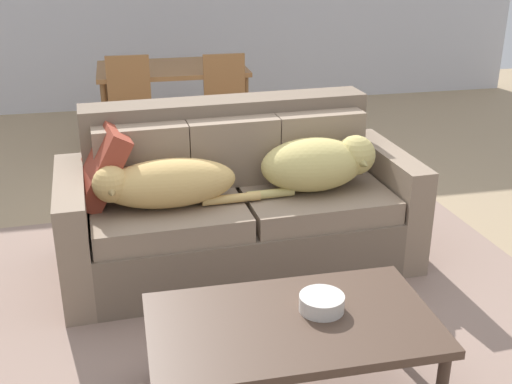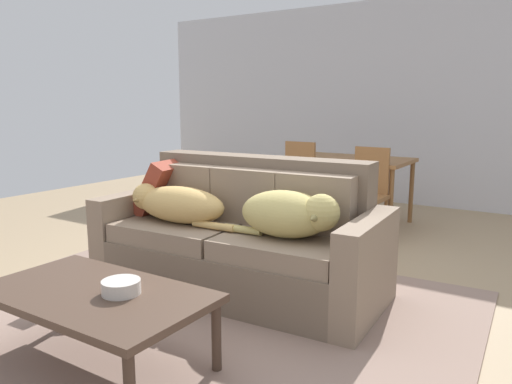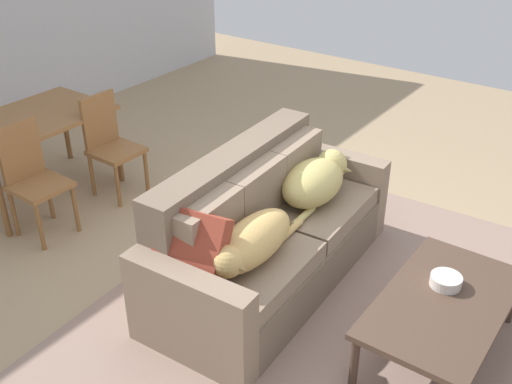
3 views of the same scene
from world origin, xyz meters
name	(u,v)px [view 3 (image 3 of 3)]	position (x,y,z in m)	size (l,w,h in m)	color
ground_plane	(289,276)	(0.00, 0.00, 0.00)	(10.00, 10.00, 0.00)	tan
area_rug	(365,319)	(-0.10, -0.68, 0.01)	(3.38, 3.30, 0.01)	gray
couch	(265,235)	(-0.11, 0.14, 0.37)	(2.10, 0.99, 0.96)	#715F4E
dog_on_left_cushion	(251,243)	(-0.55, -0.06, 0.62)	(0.91, 0.36, 0.27)	tan
dog_on_right_cushion	(316,180)	(0.36, 0.02, 0.65)	(0.79, 0.42, 0.31)	tan
throw_pillow_by_left_arm	(190,248)	(-0.88, 0.15, 0.69)	(0.12, 0.44, 0.44)	#923827
coffee_table	(443,306)	(-0.12, -1.17, 0.37)	(1.20, 0.68, 0.41)	#4D382B
bowl_on_coffee_table	(446,281)	(0.02, -1.12, 0.45)	(0.19, 0.19, 0.07)	silver
dining_table	(30,125)	(-0.27, 2.52, 0.67)	(1.33, 0.84, 0.74)	#8F5F35
dining_chair_near_left	(32,175)	(-0.67, 1.99, 0.51)	(0.41, 0.41, 0.93)	#8F5F35
dining_chair_near_right	(110,141)	(0.15, 2.00, 0.50)	(0.41, 0.41, 0.91)	#8F5F35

